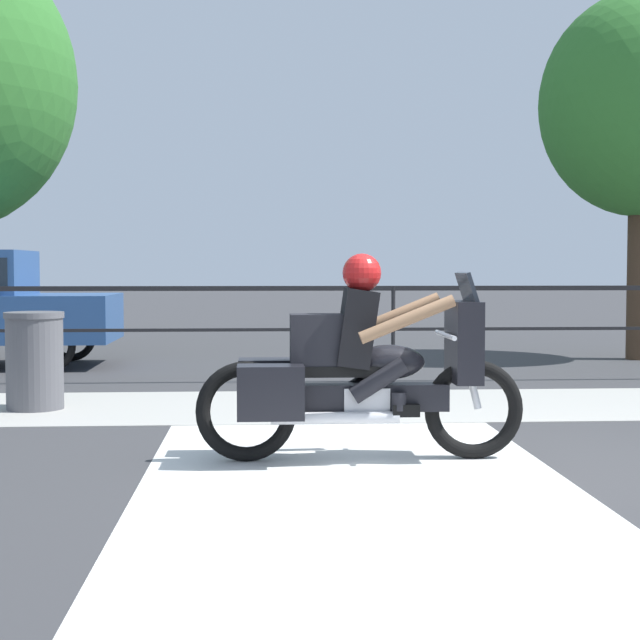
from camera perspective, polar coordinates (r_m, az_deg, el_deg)
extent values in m
plane|color=#38383A|center=(7.06, 10.38, -8.79)|extent=(120.00, 120.00, 0.00)
cube|color=#A8A59E|center=(10.34, 5.84, -4.93)|extent=(44.00, 2.40, 0.01)
cube|color=silver|center=(6.69, 2.08, -9.37)|extent=(2.90, 6.00, 0.01)
cube|color=black|center=(12.31, 4.29, 1.86)|extent=(36.00, 0.04, 0.06)
cube|color=black|center=(12.33, 4.28, -0.54)|extent=(36.00, 0.03, 0.04)
cylinder|color=black|center=(12.33, 4.28, -0.82)|extent=(0.05, 0.05, 1.21)
torus|color=black|center=(7.50, 8.94, -5.16)|extent=(0.75, 0.11, 0.75)
torus|color=black|center=(7.33, -4.32, -5.33)|extent=(0.75, 0.11, 0.75)
cube|color=black|center=(7.35, 2.39, -4.51)|extent=(1.30, 0.22, 0.20)
cube|color=silver|center=(7.36, 2.66, -4.89)|extent=(0.34, 0.26, 0.26)
ellipsoid|color=black|center=(7.34, 3.99, -2.45)|extent=(0.55, 0.30, 0.26)
cube|color=black|center=(7.31, 1.06, -2.94)|extent=(0.75, 0.28, 0.08)
cube|color=black|center=(7.43, 8.37, -1.25)|extent=(0.20, 0.52, 0.61)
cube|color=#1E232B|center=(7.41, 8.55, 1.87)|extent=(0.10, 0.45, 0.24)
cylinder|color=silver|center=(7.40, 7.31, -0.88)|extent=(0.04, 0.70, 0.04)
cylinder|color=silver|center=(7.19, 0.88, -5.72)|extent=(0.94, 0.09, 0.09)
cube|color=black|center=(7.06, -2.89, -4.21)|extent=(0.48, 0.28, 0.39)
cube|color=black|center=(7.54, -2.93, -3.75)|extent=(0.48, 0.28, 0.39)
cylinder|color=silver|center=(7.46, 8.73, -3.22)|extent=(0.18, 0.06, 0.51)
cube|color=black|center=(7.30, 2.13, -0.46)|extent=(0.32, 0.36, 0.60)
sphere|color=#8C6647|center=(7.29, 2.45, 2.60)|extent=(0.23, 0.23, 0.23)
sphere|color=#B21919|center=(7.29, 2.45, 2.75)|extent=(0.29, 0.29, 0.29)
cylinder|color=black|center=(7.20, 3.43, -3.52)|extent=(0.44, 0.13, 0.34)
cylinder|color=black|center=(7.24, 4.61, -4.74)|extent=(0.11, 0.11, 0.13)
cube|color=black|center=(7.25, 5.00, -5.26)|extent=(0.20, 0.10, 0.09)
cylinder|color=black|center=(7.49, 3.16, -3.26)|extent=(0.44, 0.13, 0.34)
cylinder|color=black|center=(7.53, 4.29, -4.43)|extent=(0.11, 0.11, 0.13)
cube|color=black|center=(7.55, 4.67, -4.93)|extent=(0.20, 0.10, 0.09)
cylinder|color=#8C6647|center=(7.04, 5.09, 0.04)|extent=(0.70, 0.09, 0.35)
cylinder|color=#8C6647|center=(7.63, 4.42, 0.28)|extent=(0.70, 0.09, 0.35)
cube|color=black|center=(7.28, -0.22, -1.19)|extent=(0.39, 0.27, 0.39)
cube|color=#19232D|center=(14.81, -16.73, 2.67)|extent=(0.04, 1.40, 0.51)
torus|color=black|center=(13.94, -15.52, -1.42)|extent=(0.75, 0.11, 0.75)
torus|color=black|center=(15.55, -14.26, -0.95)|extent=(0.75, 0.11, 0.75)
cylinder|color=#515156|center=(10.32, -16.27, -2.48)|extent=(0.57, 0.57, 0.93)
cylinder|color=#515156|center=(10.29, -16.31, 0.28)|extent=(0.60, 0.60, 0.06)
cylinder|color=#473323|center=(16.09, 18.09, 2.54)|extent=(0.38, 0.38, 2.67)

